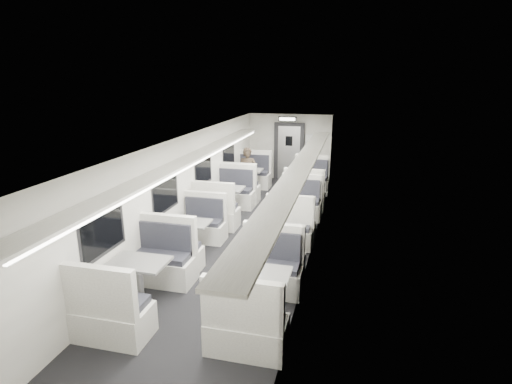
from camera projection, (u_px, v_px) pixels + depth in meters
The scene contains 19 objects.
room at pixel (247, 191), 8.98m from camera, with size 3.24×12.24×2.64m.
booth_left_a at pixel (247, 181), 12.91m from camera, with size 1.16×2.35×1.26m.
booth_left_b at pixel (226, 202), 10.84m from camera, with size 1.14×2.32×1.24m.
booth_left_c at pixel (190, 237), 8.54m from camera, with size 1.03×2.09×1.12m.
booth_left_d at pixel (140, 283), 6.57m from camera, with size 1.14×2.32×1.24m.
booth_right_a at pixel (308, 187), 12.24m from camera, with size 1.14×2.31×1.24m.
booth_right_b at pixel (296, 214), 9.94m from camera, with size 1.09×2.20×1.18m.
booth_right_c at pixel (283, 243), 8.22m from camera, with size 1.04×2.10×1.13m.
booth_right_d at pixel (260, 294), 6.26m from camera, with size 1.11×2.25×1.20m.
passenger at pixel (248, 174), 12.28m from camera, with size 0.59×0.39×1.62m, color black.
window_a at pixel (229, 154), 12.45m from camera, with size 0.02×1.18×0.84m, color black.
window_b at pixel (204, 170), 10.40m from camera, with size 0.02×1.18×0.84m, color black.
window_c at pixel (166, 193), 8.34m from camera, with size 0.02×1.18×0.84m, color black.
window_d at pixel (103, 230), 6.29m from camera, with size 0.02×1.18×0.84m, color black.
luggage_rack_left at pixel (188, 160), 8.78m from camera, with size 0.46×10.40×0.09m.
luggage_rack_right at pixel (301, 166), 8.21m from camera, with size 0.46×10.40×0.09m.
vestibule_door at pixel (289, 152), 14.56m from camera, with size 1.10×0.13×2.10m.
exit_sign at pixel (287, 119), 13.76m from camera, with size 0.62×0.12×0.16m.
wall_notice at pixel (310, 140), 14.25m from camera, with size 0.32×0.02×0.40m, color silver.
Camera 1 is at (2.26, -8.33, 3.69)m, focal length 28.00 mm.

